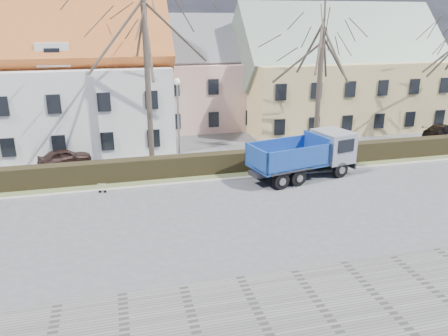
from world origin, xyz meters
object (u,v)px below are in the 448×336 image
object	(u,v)px
dump_truck	(299,156)
parked_car_a	(65,157)
cart_frame	(99,188)
streetlight	(179,126)
parked_car_b	(443,131)

from	to	relation	value
dump_truck	parked_car_a	size ratio (longest dim) A/B	2.05
cart_frame	parked_car_a	xyz separation A→B (m)	(-2.31, 5.71, 0.27)
dump_truck	parked_car_a	xyz separation A→B (m)	(-14.45, 6.22, -0.83)
streetlight	dump_truck	bearing A→B (deg)	-23.78
dump_truck	cart_frame	xyz separation A→B (m)	(-12.14, 0.51, -1.10)
cart_frame	parked_car_b	xyz separation A→B (m)	(27.70, 5.48, 0.30)
dump_truck	streetlight	distance (m)	7.86
cart_frame	streetlight	bearing A→B (deg)	26.83
parked_car_a	cart_frame	bearing A→B (deg)	-176.83
streetlight	parked_car_a	distance (m)	8.43
streetlight	parked_car_b	xyz separation A→B (m)	(22.59, 2.90, -2.45)
dump_truck	parked_car_b	size ratio (longest dim) A/B	1.67
parked_car_b	parked_car_a	bearing A→B (deg)	66.23
streetlight	parked_car_b	size ratio (longest dim) A/B	1.44
parked_car_a	parked_car_b	bearing A→B (deg)	-109.32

